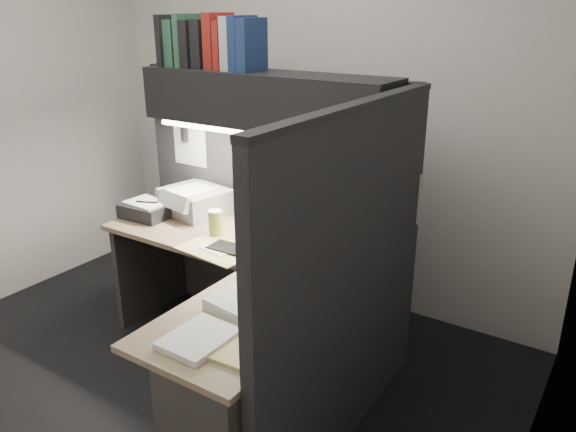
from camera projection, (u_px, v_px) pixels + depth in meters
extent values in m
plane|color=black|center=(172.00, 385.00, 3.14)|extent=(3.50, 3.50, 0.00)
cube|color=silver|center=(313.00, 106.00, 3.84)|extent=(3.50, 0.04, 2.70)
cube|color=silver|center=(546.00, 220.00, 1.77)|extent=(0.04, 3.00, 2.70)
cube|color=black|center=(270.00, 205.00, 3.57)|extent=(1.90, 0.06, 1.60)
cube|color=black|center=(349.00, 290.00, 2.50)|extent=(0.06, 1.50, 1.60)
cube|color=#94795E|center=(244.00, 239.00, 3.28)|extent=(1.70, 0.68, 0.03)
cube|color=#94795E|center=(237.00, 323.00, 2.39)|extent=(0.60, 0.85, 0.03)
cube|color=#322F2D|center=(274.00, 276.00, 3.64)|extent=(1.61, 0.02, 0.70)
cube|color=#322F2D|center=(152.00, 263.00, 3.81)|extent=(0.04, 0.61, 0.70)
cube|color=#322F2D|center=(225.00, 432.00, 2.29)|extent=(0.38, 0.40, 0.70)
cube|color=black|center=(264.00, 99.00, 3.14)|extent=(1.55, 0.34, 0.30)
cylinder|color=white|center=(250.00, 134.00, 3.09)|extent=(1.32, 0.04, 0.04)
cube|color=black|center=(298.00, 224.00, 3.35)|extent=(0.43, 0.35, 0.07)
cube|color=black|center=(298.00, 205.00, 3.31)|extent=(0.06, 0.06, 0.13)
cube|color=black|center=(298.00, 167.00, 3.23)|extent=(0.50, 0.22, 0.35)
cube|color=#7193F8|center=(296.00, 167.00, 3.21)|extent=(0.45, 0.18, 0.30)
cube|color=black|center=(242.00, 252.00, 3.04)|extent=(0.40, 0.15, 0.02)
cube|color=navy|center=(333.00, 262.00, 2.93)|extent=(0.23, 0.21, 0.00)
ellipsoid|color=black|center=(332.00, 259.00, 2.92)|extent=(0.08, 0.10, 0.03)
cube|color=beige|center=(366.00, 241.00, 3.09)|extent=(0.30, 0.30, 0.09)
cylinder|color=#BDBD4B|center=(215.00, 224.00, 3.26)|extent=(0.09, 0.09, 0.15)
cube|color=#96999C|center=(196.00, 201.00, 3.63)|extent=(0.45, 0.41, 0.16)
cube|color=black|center=(148.00, 210.00, 3.57)|extent=(0.31, 0.27, 0.09)
cube|color=#D4C177|center=(217.00, 250.00, 3.08)|extent=(0.45, 0.32, 0.01)
cube|color=white|center=(244.00, 304.00, 2.46)|extent=(0.31, 0.27, 0.05)
cube|color=white|center=(199.00, 339.00, 2.23)|extent=(0.23, 0.29, 0.03)
cube|color=#D4C177|center=(242.00, 348.00, 2.18)|extent=(0.22, 0.27, 0.01)
cube|color=black|center=(171.00, 40.00, 3.37)|extent=(0.04, 0.22, 0.30)
cube|color=#285038|center=(180.00, 43.00, 3.37)|extent=(0.07, 0.22, 0.27)
cube|color=#285038|center=(189.00, 41.00, 3.31)|extent=(0.04, 0.22, 0.30)
cube|color=black|center=(195.00, 44.00, 3.29)|extent=(0.07, 0.22, 0.27)
cube|color=black|center=(207.00, 44.00, 3.26)|extent=(0.07, 0.22, 0.27)
cube|color=maroon|center=(219.00, 41.00, 3.22)|extent=(0.07, 0.22, 0.31)
cube|color=maroon|center=(227.00, 45.00, 3.17)|extent=(0.05, 0.22, 0.27)
cube|color=#B3B4B0|center=(235.00, 43.00, 3.14)|extent=(0.06, 0.22, 0.29)
cube|color=navy|center=(243.00, 43.00, 3.09)|extent=(0.05, 0.22, 0.29)
cube|color=navy|center=(252.00, 45.00, 3.06)|extent=(0.07, 0.22, 0.28)
cube|color=white|center=(365.00, 186.00, 3.11)|extent=(0.21, 0.00, 0.28)
cube|color=white|center=(402.00, 197.00, 3.01)|extent=(0.21, 0.00, 0.28)
cube|color=white|center=(190.00, 140.00, 3.75)|extent=(0.28, 0.00, 0.34)
cube|color=black|center=(328.00, 254.00, 2.33)|extent=(0.00, 0.18, 0.22)
cube|color=white|center=(282.00, 303.00, 2.08)|extent=(0.00, 0.21, 0.28)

